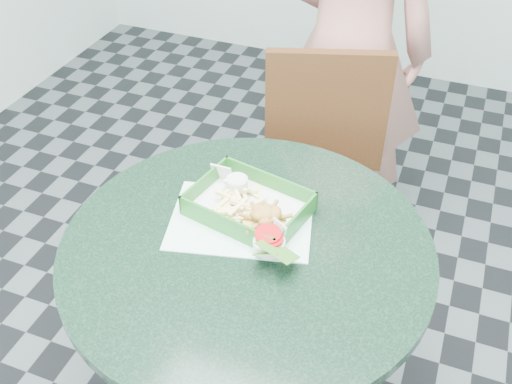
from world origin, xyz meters
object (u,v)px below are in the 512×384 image
(food_basket, at_px, (249,213))
(sauce_ramekin, at_px, (232,190))
(cafe_table, at_px, (247,295))
(dining_chair, at_px, (315,168))
(crab_sandwich, at_px, (270,221))
(diner_person, at_px, (351,27))

(food_basket, height_order, sauce_ramekin, sauce_ramekin)
(cafe_table, bearing_deg, dining_chair, 91.00)
(food_basket, height_order, crab_sandwich, crab_sandwich)
(cafe_table, bearing_deg, crab_sandwich, 63.18)
(food_basket, distance_m, crab_sandwich, 0.09)
(crab_sandwich, bearing_deg, dining_chair, 94.54)
(cafe_table, distance_m, food_basket, 0.22)
(dining_chair, relative_size, sauce_ramekin, 15.94)
(dining_chair, bearing_deg, diner_person, 70.86)
(diner_person, bearing_deg, food_basket, 81.91)
(dining_chair, distance_m, sauce_ramekin, 0.59)
(cafe_table, height_order, diner_person, diner_person)
(food_basket, bearing_deg, cafe_table, -70.70)
(sauce_ramekin, bearing_deg, dining_chair, 80.41)
(dining_chair, relative_size, food_basket, 3.21)
(cafe_table, xyz_separation_m, food_basket, (-0.04, 0.11, 0.19))
(cafe_table, relative_size, food_basket, 3.20)
(cafe_table, relative_size, dining_chair, 0.99)
(food_basket, relative_size, crab_sandwich, 2.65)
(cafe_table, bearing_deg, food_basket, 109.30)
(crab_sandwich, bearing_deg, cafe_table, -116.82)
(diner_person, bearing_deg, cafe_table, 84.34)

